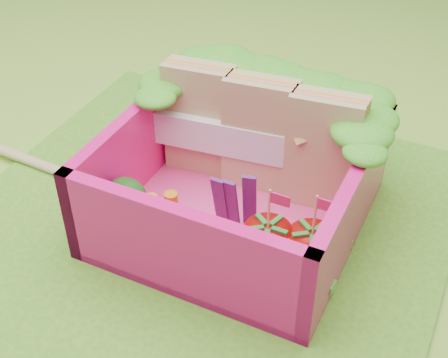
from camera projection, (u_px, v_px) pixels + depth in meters
name	position (u px, v px, depth m)	size (l,w,h in m)	color
ground	(200.00, 229.00, 3.45)	(14.00, 14.00, 0.00)	#98C537
placemat	(200.00, 227.00, 3.44)	(2.60, 2.60, 0.03)	#54A625
bento_floor	(237.00, 215.00, 3.46)	(1.30, 1.30, 0.05)	#FF4195
bento_box	(238.00, 179.00, 3.30)	(1.30, 1.30, 0.55)	#FA1581
lettuce_ruffle	(274.00, 84.00, 3.42)	(1.43, 0.77, 0.11)	#38961B
sandwich_stack	(260.00, 136.00, 3.43)	(1.24, 0.32, 0.68)	tan
broccoli	(132.00, 198.00, 3.25)	(0.32, 0.32, 0.25)	#69A952
carrot_sticks	(163.00, 215.00, 3.22)	(0.16, 0.11, 0.28)	orange
purple_wedges	(234.00, 203.00, 3.20)	(0.19, 0.12, 0.38)	#541A5D
strawberry_left	(267.00, 245.00, 3.06)	(0.24, 0.24, 0.48)	red
strawberry_right	(311.00, 251.00, 3.03)	(0.23, 0.23, 0.47)	red
snap_peas	(288.00, 260.00, 3.11)	(0.61, 0.59, 0.05)	#53BC3B
chopsticks	(43.00, 166.00, 3.81)	(2.08, 0.16, 0.05)	#E9D280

